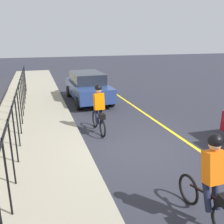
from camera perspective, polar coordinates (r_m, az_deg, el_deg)
The scene contains 7 objects.
ground_plane at distance 8.05m, azimuth 7.43°, elevation -8.33°, with size 80.00×80.00×0.00m, color #292A34.
lane_line_centre at distance 8.80m, azimuth 17.03°, elevation -6.69°, with size 36.00×0.12×0.01m, color yellow.
sidewalk at distance 7.39m, azimuth -17.78°, elevation -10.85°, with size 40.00×3.20×0.15m, color gray.
iron_fence at distance 7.92m, azimuth -21.45°, elevation -0.22°, with size 17.33×0.04×1.60m.
cyclist_lead at distance 8.96m, azimuth -3.08°, elevation 0.68°, with size 1.71×0.37×1.83m.
cyclist_follow at distance 5.00m, azimuth 22.13°, elevation -14.61°, with size 1.71×0.37×1.83m.
parked_sedan_rear at distance 13.66m, azimuth -5.66°, elevation 5.95°, with size 4.44×2.00×1.58m.
Camera 1 is at (-6.58, 3.13, 3.43)m, focal length 39.17 mm.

